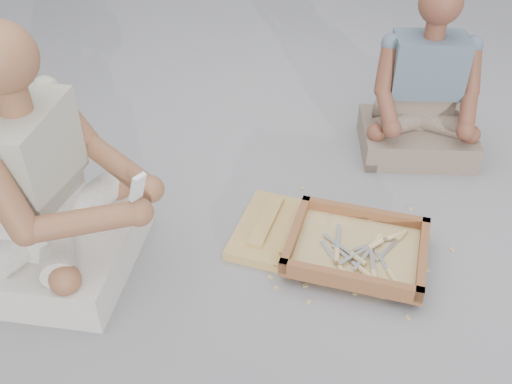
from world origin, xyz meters
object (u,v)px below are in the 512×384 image
at_px(tool_tray, 357,248).
at_px(craftsman, 51,196).
at_px(companion, 423,100).
at_px(carved_panel, 314,239).

height_order(tool_tray, craftsman, craftsman).
height_order(craftsman, companion, craftsman).
bearing_deg(tool_tray, craftsman, -156.90).
relative_size(carved_panel, craftsman, 0.65).
xyz_separation_m(craftsman, companion, (1.10, 1.33, -0.06)).
xyz_separation_m(carved_panel, tool_tray, (0.18, -0.03, 0.04)).
relative_size(tool_tray, craftsman, 0.58).
bearing_deg(tool_tray, carved_panel, 169.65).
bearing_deg(companion, carved_panel, 54.31).
height_order(carved_panel, tool_tray, tool_tray).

